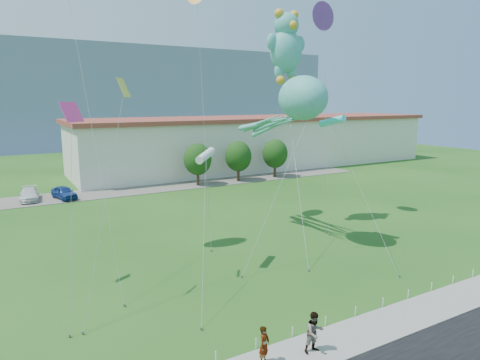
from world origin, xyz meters
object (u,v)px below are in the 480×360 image
at_px(warehouse, 261,141).
at_px(parked_car_white, 29,194).
at_px(octopus_kite, 292,108).
at_px(teddy_bear_kite, 286,45).
at_px(pedestrian_left, 264,345).
at_px(pedestrian_right, 315,332).
at_px(parked_car_blue, 64,193).

bearing_deg(warehouse, parked_car_white, -166.06).
xyz_separation_m(warehouse, octopus_kite, (-19.05, -34.09, 6.16)).
xyz_separation_m(warehouse, teddy_bear_kite, (-16.66, -29.90, 11.21)).
relative_size(pedestrian_left, teddy_bear_kite, 0.09).
bearing_deg(warehouse, pedestrian_left, -122.26).
bearing_deg(pedestrian_right, warehouse, 63.14).
xyz_separation_m(pedestrian_left, parked_car_white, (-6.35, 37.62, -0.19)).
height_order(parked_car_blue, teddy_bear_kite, teddy_bear_kite).
height_order(warehouse, teddy_bear_kite, teddy_bear_kite).
height_order(parked_car_white, octopus_kite, octopus_kite).
bearing_deg(octopus_kite, parked_car_blue, 118.63).
xyz_separation_m(pedestrian_right, parked_car_blue, (-5.24, 36.94, -0.26)).
height_order(pedestrian_left, parked_car_white, pedestrian_left).
bearing_deg(pedestrian_left, pedestrian_right, -39.73).
height_order(warehouse, pedestrian_right, warehouse).
relative_size(pedestrian_right, octopus_kite, 0.15).
relative_size(pedestrian_left, parked_car_white, 0.36).
bearing_deg(pedestrian_right, octopus_kite, 61.22).
distance_m(parked_car_blue, octopus_kite, 29.12).
xyz_separation_m(warehouse, parked_car_blue, (-32.24, -9.93, -3.36)).
height_order(pedestrian_left, parked_car_blue, pedestrian_left).
xyz_separation_m(pedestrian_left, octopus_kite, (10.28, 12.39, 9.37)).
height_order(warehouse, pedestrian_left, warehouse).
relative_size(warehouse, teddy_bear_kite, 3.36).
xyz_separation_m(warehouse, parked_car_white, (-35.68, -8.85, -3.40)).
bearing_deg(parked_car_white, pedestrian_right, -72.01).
xyz_separation_m(pedestrian_left, parked_car_blue, (-2.91, 36.54, -0.16)).
bearing_deg(pedestrian_left, parked_car_blue, 64.69).
distance_m(pedestrian_right, parked_car_blue, 37.31).
distance_m(pedestrian_right, parked_car_white, 39.00).
distance_m(warehouse, pedestrian_left, 55.05).
height_order(pedestrian_left, pedestrian_right, pedestrian_right).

